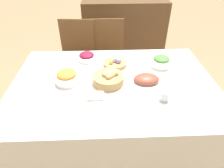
# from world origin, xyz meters

# --- Properties ---
(ground_plane) EXTENTS (12.00, 12.00, 0.00)m
(ground_plane) POSITION_xyz_m (0.00, 0.00, 0.00)
(ground_plane) COLOR #937551
(dining_table) EXTENTS (1.63, 1.13, 0.72)m
(dining_table) POSITION_xyz_m (0.00, 0.00, 0.36)
(dining_table) COLOR white
(dining_table) RESTS_ON ground
(chair_far_center) EXTENTS (0.42, 0.42, 0.91)m
(chair_far_center) POSITION_xyz_m (-0.04, 0.89, 0.50)
(chair_far_center) COLOR brown
(chair_far_center) RESTS_ON ground
(chair_far_left) EXTENTS (0.45, 0.45, 0.91)m
(chair_far_left) POSITION_xyz_m (-0.41, 0.89, 0.50)
(chair_far_left) COLOR brown
(chair_far_left) RESTS_ON ground
(sideboard) EXTENTS (1.24, 0.44, 0.96)m
(sideboard) POSITION_xyz_m (0.25, 1.68, 0.48)
(sideboard) COLOR brown
(sideboard) RESTS_ON ground
(bread_basket) EXTENTS (0.24, 0.24, 0.12)m
(bread_basket) POSITION_xyz_m (-0.04, -0.01, 0.77)
(bread_basket) COLOR #AD8451
(bread_basket) RESTS_ON dining_table
(egg_basket) EXTENTS (0.21, 0.21, 0.08)m
(egg_basket) POSITION_xyz_m (0.03, 0.26, 0.75)
(egg_basket) COLOR #AD8451
(egg_basket) RESTS_ON dining_table
(ham_platter) EXTENTS (0.31, 0.22, 0.07)m
(ham_platter) POSITION_xyz_m (0.26, -0.02, 0.75)
(ham_platter) COLOR white
(ham_platter) RESTS_ON dining_table
(beet_salad_bowl) EXTENTS (0.16, 0.16, 0.08)m
(beet_salad_bowl) POSITION_xyz_m (-0.24, 0.37, 0.76)
(beet_salad_bowl) COLOR white
(beet_salad_bowl) RESTS_ON dining_table
(green_salad_bowl) EXTENTS (0.17, 0.17, 0.10)m
(green_salad_bowl) POSITION_xyz_m (0.43, 0.22, 0.77)
(green_salad_bowl) COLOR white
(green_salad_bowl) RESTS_ON dining_table
(carrot_bowl) EXTENTS (0.18, 0.18, 0.11)m
(carrot_bowl) POSITION_xyz_m (-0.37, 0.01, 0.77)
(carrot_bowl) COLOR white
(carrot_bowl) RESTS_ON dining_table
(dinner_plate) EXTENTS (0.26, 0.26, 0.01)m
(dinner_plate) POSITION_xyz_m (0.12, -0.38, 0.73)
(dinner_plate) COLOR white
(dinner_plate) RESTS_ON dining_table
(fork) EXTENTS (0.02, 0.18, 0.00)m
(fork) POSITION_xyz_m (-0.04, -0.38, 0.72)
(fork) COLOR silver
(fork) RESTS_ON dining_table
(knife) EXTENTS (0.02, 0.18, 0.00)m
(knife) POSITION_xyz_m (0.27, -0.38, 0.72)
(knife) COLOR silver
(knife) RESTS_ON dining_table
(spoon) EXTENTS (0.02, 0.18, 0.00)m
(spoon) POSITION_xyz_m (0.30, -0.38, 0.72)
(spoon) COLOR silver
(spoon) RESTS_ON dining_table
(drinking_cup) EXTENTS (0.07, 0.07, 0.08)m
(drinking_cup) POSITION_xyz_m (0.35, -0.24, 0.76)
(drinking_cup) COLOR silver
(drinking_cup) RESTS_ON dining_table
(butter_dish) EXTENTS (0.12, 0.07, 0.03)m
(butter_dish) POSITION_xyz_m (-0.14, -0.19, 0.74)
(butter_dish) COLOR white
(butter_dish) RESTS_ON dining_table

